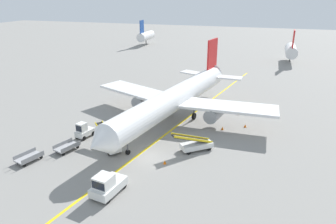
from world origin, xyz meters
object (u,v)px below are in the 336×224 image
(baggage_tug_near_wing, at_px, (84,131))
(belt_loader_aft_hold, at_px, (109,143))
(baggage_cart_empty_trailing, at_px, (29,157))
(belt_loader_forward_hold, at_px, (196,144))
(safety_cone_wingtip_left, at_px, (165,162))
(safety_cone_nose_right, at_px, (222,128))
(ground_crew_marshaller, at_px, (146,123))
(safety_cone_nose_left, at_px, (245,126))
(airliner, at_px, (176,98))
(safety_cone_wingtip_right, at_px, (238,113))
(baggage_cart_loaded, at_px, (67,147))
(pushback_tug, at_px, (107,185))

(baggage_tug_near_wing, xyz_separation_m, belt_loader_aft_hold, (4.59, -1.86, -0.15))
(baggage_cart_empty_trailing, bearing_deg, belt_loader_aft_hold, 37.35)
(belt_loader_forward_hold, bearing_deg, safety_cone_wingtip_left, -120.37)
(baggage_cart_empty_trailing, distance_m, safety_cone_nose_right, 24.38)
(belt_loader_aft_hold, relative_size, safety_cone_nose_right, 10.65)
(ground_crew_marshaller, bearing_deg, belt_loader_aft_hold, -107.40)
(belt_loader_forward_hold, distance_m, safety_cone_nose_left, 10.11)
(baggage_tug_near_wing, distance_m, baggage_cart_empty_trailing, 7.64)
(ground_crew_marshaller, xyz_separation_m, safety_cone_wingtip_left, (5.35, -7.88, -0.69))
(safety_cone_nose_right, bearing_deg, belt_loader_forward_hold, -106.98)
(belt_loader_forward_hold, bearing_deg, airliner, 120.46)
(safety_cone_nose_right, height_order, safety_cone_wingtip_right, same)
(safety_cone_nose_right, bearing_deg, baggage_cart_empty_trailing, -141.31)
(airliner, distance_m, baggage_tug_near_wing, 13.66)
(baggage_cart_loaded, bearing_deg, safety_cone_wingtip_right, 45.31)
(airliner, relative_size, safety_cone_nose_right, 79.93)
(baggage_tug_near_wing, bearing_deg, baggage_cart_loaded, -89.49)
(baggage_cart_loaded, bearing_deg, safety_cone_nose_right, 35.41)
(belt_loader_aft_hold, relative_size, baggage_cart_loaded, 1.22)
(safety_cone_nose_left, bearing_deg, baggage_tug_near_wing, -153.13)
(safety_cone_wingtip_right, bearing_deg, ground_crew_marshaller, -139.65)
(baggage_cart_empty_trailing, xyz_separation_m, safety_cone_wingtip_left, (14.46, 4.13, -0.25))
(safety_cone_nose_left, bearing_deg, belt_loader_aft_hold, -141.75)
(safety_cone_nose_left, bearing_deg, ground_crew_marshaller, -158.34)
(belt_loader_forward_hold, distance_m, safety_cone_wingtip_right, 13.82)
(pushback_tug, distance_m, ground_crew_marshaller, 14.91)
(belt_loader_aft_hold, height_order, safety_cone_wingtip_left, belt_loader_aft_hold)
(belt_loader_aft_hold, height_order, safety_cone_nose_left, belt_loader_aft_hold)
(baggage_tug_near_wing, xyz_separation_m, baggage_cart_empty_trailing, (-2.44, -7.23, -0.46))
(airliner, height_order, safety_cone_wingtip_right, airliner)
(belt_loader_forward_hold, bearing_deg, baggage_cart_loaded, -161.47)
(airliner, height_order, safety_cone_nose_right, airliner)
(baggage_cart_loaded, xyz_separation_m, baggage_cart_empty_trailing, (-2.47, -3.47, 0.00))
(airliner, bearing_deg, baggage_cart_loaded, -125.81)
(baggage_cart_empty_trailing, bearing_deg, safety_cone_wingtip_right, 46.62)
(airliner, bearing_deg, baggage_cart_empty_trailing, -125.74)
(baggage_tug_near_wing, relative_size, baggage_cart_loaded, 0.68)
(safety_cone_wingtip_left, bearing_deg, ground_crew_marshaller, 124.18)
(ground_crew_marshaller, xyz_separation_m, safety_cone_nose_right, (9.92, 3.23, -0.69))
(pushback_tug, distance_m, safety_cone_wingtip_left, 7.65)
(airliner, distance_m, belt_loader_aft_hold, 12.62)
(baggage_cart_empty_trailing, bearing_deg, safety_cone_wingtip_left, 15.93)
(airliner, bearing_deg, safety_cone_nose_right, -11.51)
(baggage_cart_loaded, bearing_deg, safety_cone_nose_left, 35.03)
(safety_cone_nose_left, relative_size, safety_cone_wingtip_left, 1.00)
(baggage_cart_loaded, xyz_separation_m, safety_cone_nose_right, (16.56, 11.77, -0.25))
(airliner, relative_size, baggage_tug_near_wing, 13.44)
(baggage_cart_loaded, xyz_separation_m, safety_cone_wingtip_right, (17.99, 18.18, -0.25))
(airliner, xyz_separation_m, safety_cone_wingtip_left, (2.47, -12.54, -3.20))
(pushback_tug, relative_size, belt_loader_aft_hold, 0.82)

